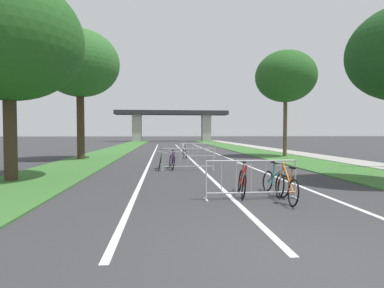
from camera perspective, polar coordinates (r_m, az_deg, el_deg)
ground_plane at (r=4.82m, az=18.76°, el=-19.55°), size 300.00×300.00×0.00m
grass_verge_left at (r=34.00m, az=-13.41°, el=-0.89°), size 3.48×72.22×0.05m
grass_verge_right at (r=34.71m, az=8.60°, el=-0.79°), size 3.48×72.22×0.05m
sidewalk_path_right at (r=35.50m, az=13.02°, el=-0.74°), size 2.16×72.22×0.08m
lane_stripe_center at (r=25.10m, az=-1.20°, el=-1.92°), size 0.14×41.78×0.01m
lane_stripe_right_lane at (r=25.44m, az=4.78°, el=-1.88°), size 0.14×41.78×0.01m
lane_stripe_left_lane at (r=25.05m, az=-7.27°, el=-1.95°), size 0.14×41.78×0.01m
overpass_bridge at (r=63.86m, az=-3.79°, el=4.73°), size 23.44×3.68×6.39m
tree_left_pine_far at (r=13.22m, az=-31.25°, el=16.50°), size 5.21×5.21×7.36m
tree_left_pine_near at (r=21.68m, az=-20.32°, el=13.91°), size 5.09×5.09×8.45m
tree_right_maple_mid at (r=23.63m, az=17.17°, el=11.99°), size 4.39×4.39×7.74m
crowd_barrier_nearest at (r=8.26m, az=11.06°, el=-6.62°), size 2.48×0.47×1.05m
crowd_barrier_second at (r=14.37m, az=-0.74°, el=-2.87°), size 2.49×0.54×1.05m
crowd_barrier_third at (r=20.89m, az=1.13°, el=-1.31°), size 2.49×0.54×1.05m
bicycle_red_0 at (r=8.81m, az=9.40°, el=-7.02°), size 0.53×1.75×0.96m
bicycle_white_1 at (r=21.39m, az=-1.42°, el=-1.66°), size 0.44×1.71×0.98m
bicycle_teal_2 at (r=9.12m, az=15.38°, el=-6.89°), size 0.57×1.58×0.92m
bicycle_orange_3 at (r=8.20m, az=17.29°, el=-7.75°), size 0.43×1.66×0.99m
bicycle_purple_4 at (r=14.95m, az=-3.79°, el=-3.23°), size 0.56×1.75×0.94m
bicycle_green_5 at (r=14.73m, az=-5.97°, el=-3.29°), size 0.54×1.76×0.99m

